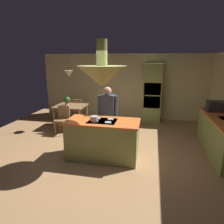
% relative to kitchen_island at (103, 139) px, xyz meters
% --- Properties ---
extents(ground, '(8.16, 8.16, 0.00)m').
position_rel_kitchen_island_xyz_m(ground, '(0.00, 0.20, -0.47)').
color(ground, '#AD7F51').
extents(wall_back, '(6.80, 0.10, 2.55)m').
position_rel_kitchen_island_xyz_m(wall_back, '(0.00, 3.65, 0.80)').
color(wall_back, beige).
rests_on(wall_back, ground).
extents(kitchen_island, '(1.72, 0.84, 0.96)m').
position_rel_kitchen_island_xyz_m(kitchen_island, '(0.00, 0.00, 0.00)').
color(kitchen_island, '#8C934C').
rests_on(kitchen_island, ground).
extents(counter_run_right, '(0.73, 2.39, 0.94)m').
position_rel_kitchen_island_xyz_m(counter_run_right, '(2.84, 0.80, 0.01)').
color(counter_run_right, '#8C934C').
rests_on(counter_run_right, ground).
extents(oven_tower, '(0.66, 0.62, 2.19)m').
position_rel_kitchen_island_xyz_m(oven_tower, '(1.10, 3.24, 0.62)').
color(oven_tower, '#8C934C').
rests_on(oven_tower, ground).
extents(dining_table, '(1.05, 0.90, 0.76)m').
position_rel_kitchen_island_xyz_m(dining_table, '(-1.70, 2.10, 0.18)').
color(dining_table, olive).
rests_on(dining_table, ground).
extents(person_at_island, '(0.53, 0.22, 1.64)m').
position_rel_kitchen_island_xyz_m(person_at_island, '(-0.04, 0.69, 0.47)').
color(person_at_island, tan).
rests_on(person_at_island, ground).
extents(range_hood, '(1.10, 1.10, 1.00)m').
position_rel_kitchen_island_xyz_m(range_hood, '(0.00, 0.00, 1.52)').
color(range_hood, '#8C934C').
extents(pendant_light_over_table, '(0.32, 0.32, 0.82)m').
position_rel_kitchen_island_xyz_m(pendant_light_over_table, '(-1.70, 2.10, 1.39)').
color(pendant_light_over_table, beige).
extents(chair_facing_island, '(0.40, 0.40, 0.87)m').
position_rel_kitchen_island_xyz_m(chair_facing_island, '(-1.70, 1.43, 0.03)').
color(chair_facing_island, olive).
rests_on(chair_facing_island, ground).
extents(chair_by_back_wall, '(0.40, 0.40, 0.87)m').
position_rel_kitchen_island_xyz_m(chair_by_back_wall, '(-1.70, 2.77, 0.03)').
color(chair_by_back_wall, olive).
rests_on(chair_by_back_wall, ground).
extents(potted_plant_on_table, '(0.20, 0.20, 0.30)m').
position_rel_kitchen_island_xyz_m(potted_plant_on_table, '(-1.83, 2.13, 0.46)').
color(potted_plant_on_table, '#99382D').
rests_on(potted_plant_on_table, dining_table).
extents(cup_on_table, '(0.07, 0.07, 0.09)m').
position_rel_kitchen_island_xyz_m(cup_on_table, '(-1.71, 1.88, 0.33)').
color(cup_on_table, white).
rests_on(cup_on_table, dining_table).
extents(microwave_on_counter, '(0.46, 0.36, 0.28)m').
position_rel_kitchen_island_xyz_m(microwave_on_counter, '(2.84, 1.51, 0.60)').
color(microwave_on_counter, '#232326').
rests_on(microwave_on_counter, counter_run_right).
extents(cooking_pot_on_cooktop, '(0.18, 0.18, 0.12)m').
position_rel_kitchen_island_xyz_m(cooking_pot_on_cooktop, '(-0.16, -0.13, 0.54)').
color(cooking_pot_on_cooktop, '#B2B2B7').
rests_on(cooking_pot_on_cooktop, kitchen_island).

